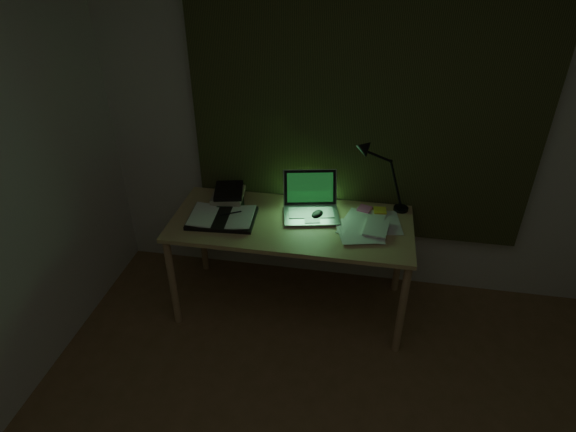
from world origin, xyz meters
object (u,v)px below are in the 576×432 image
(desk, at_px, (291,265))
(open_textbook, at_px, (222,217))
(book_stack, at_px, (229,195))
(loose_papers, at_px, (368,227))
(desk_lamp, at_px, (406,175))
(laptop, at_px, (312,200))

(desk, distance_m, open_textbook, 0.58)
(desk, bearing_deg, book_stack, 158.19)
(desk, distance_m, book_stack, 0.64)
(desk, relative_size, loose_papers, 4.45)
(desk, height_order, book_stack, book_stack)
(book_stack, height_order, loose_papers, book_stack)
(book_stack, distance_m, desk_lamp, 1.18)
(loose_papers, relative_size, desk_lamp, 0.66)
(open_textbook, bearing_deg, book_stack, 90.57)
(desk, xyz_separation_m, laptop, (0.12, 0.08, 0.48))
(laptop, xyz_separation_m, loose_papers, (0.37, -0.07, -0.12))
(desk, bearing_deg, desk_lamp, 21.25)
(book_stack, xyz_separation_m, loose_papers, (0.95, -0.17, -0.04))
(open_textbook, relative_size, book_stack, 1.72)
(laptop, height_order, book_stack, laptop)
(laptop, bearing_deg, desk_lamp, 6.44)
(open_textbook, relative_size, loose_papers, 1.22)
(desk, xyz_separation_m, book_stack, (-0.46, 0.18, 0.40))
(laptop, height_order, desk_lamp, desk_lamp)
(open_textbook, distance_m, loose_papers, 0.93)
(laptop, bearing_deg, loose_papers, -22.17)
(open_textbook, bearing_deg, loose_papers, 0.26)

